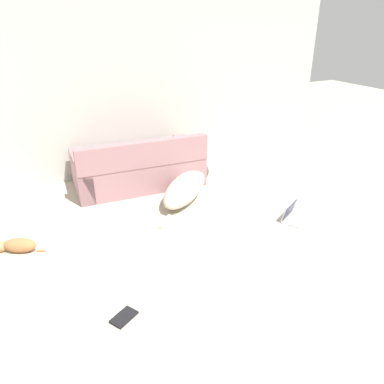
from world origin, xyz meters
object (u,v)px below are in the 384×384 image
object	(u,v)px
dog	(187,186)
book_black	(124,317)
couch	(139,169)
cat	(17,245)
laptop_open	(293,214)

from	to	relation	value
dog	book_black	world-z (taller)	dog
couch	cat	distance (m)	2.09
couch	cat	world-z (taller)	couch
couch	book_black	distance (m)	2.77
couch	book_black	bearing A→B (deg)	71.33
couch	laptop_open	xyz separation A→B (m)	(1.36, -1.86, -0.19)
dog	cat	bearing A→B (deg)	145.91
dog	cat	world-z (taller)	dog
couch	book_black	size ratio (longest dim) A/B	7.24
cat	book_black	distance (m)	1.65
dog	cat	xyz separation A→B (m)	(-2.26, -0.42, -0.07)
laptop_open	book_black	distance (m)	2.51
cat	laptop_open	distance (m)	3.24
cat	laptop_open	world-z (taller)	laptop_open
laptop_open	book_black	world-z (taller)	laptop_open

